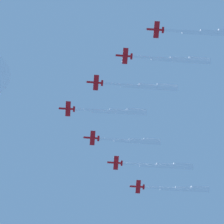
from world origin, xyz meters
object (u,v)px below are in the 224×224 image
at_px(jet_starboard_inner, 136,141).
at_px(jet_starboard_outer, 184,189).
at_px(jet_starboard_mid, 166,166).
at_px(jet_port_outer, 210,32).
at_px(jet_lead, 119,111).
at_px(jet_port_inner, 149,86).
at_px(jet_port_mid, 180,60).

distance_m(jet_starboard_inner, jet_starboard_outer, 44.35).
bearing_deg(jet_starboard_mid, jet_starboard_outer, -101.94).
bearing_deg(jet_starboard_outer, jet_port_outer, 117.21).
bearing_deg(jet_lead, jet_port_inner, 161.75).
relative_size(jet_port_inner, jet_starboard_inner, 1.12).
bearing_deg(jet_port_mid, jet_lead, -19.09).
bearing_deg(jet_lead, jet_starboard_mid, -105.35).
bearing_deg(jet_starboard_outer, jet_starboard_inner, 72.34).
distance_m(jet_port_mid, jet_starboard_outer, 80.24).
height_order(jet_lead, jet_port_outer, jet_lead).
height_order(jet_starboard_inner, jet_starboard_outer, jet_starboard_outer).
xyz_separation_m(jet_starboard_inner, jet_port_mid, (-38.64, 33.95, 3.69)).
bearing_deg(jet_lead, jet_starboard_inner, -96.70).
height_order(jet_port_inner, jet_starboard_outer, jet_port_inner).
xyz_separation_m(jet_port_mid, jet_port_outer, (-18.53, 8.90, -3.08)).
relative_size(jet_starboard_mid, jet_port_outer, 1.05).
distance_m(jet_port_inner, jet_port_mid, 22.00).
bearing_deg(jet_starboard_inner, jet_port_mid, 138.70).
bearing_deg(jet_starboard_mid, jet_starboard_inner, 67.57).
xyz_separation_m(jet_port_outer, jet_starboard_outer, (43.73, -85.07, 1.42)).
relative_size(jet_lead, jet_starboard_outer, 1.02).
relative_size(jet_starboard_inner, jet_port_mid, 0.87).
relative_size(jet_starboard_inner, jet_port_outer, 0.92).
relative_size(jet_port_mid, jet_starboard_outer, 1.05).
relative_size(jet_lead, jet_port_outer, 1.02).
distance_m(jet_port_inner, jet_port_outer, 42.61).
bearing_deg(jet_starboard_outer, jet_port_mid, 108.31).
bearing_deg(jet_port_outer, jet_lead, -21.20).
distance_m(jet_lead, jet_starboard_inner, 20.03).
xyz_separation_m(jet_port_inner, jet_starboard_mid, (8.69, -48.89, -2.18)).
bearing_deg(jet_port_inner, jet_lead, -18.25).
height_order(jet_lead, jet_port_mid, jet_port_mid).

